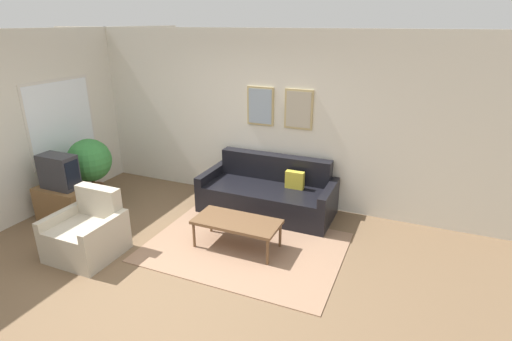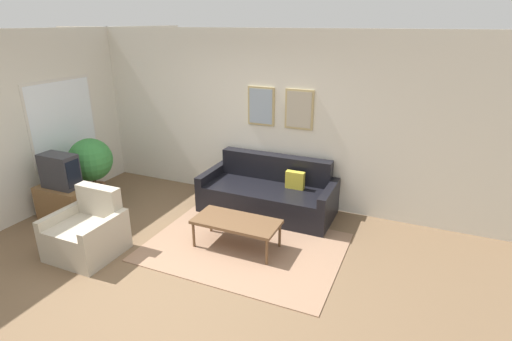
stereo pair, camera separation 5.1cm
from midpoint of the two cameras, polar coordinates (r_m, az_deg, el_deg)
The scene contains 11 objects.
ground_plane at distance 4.96m, azimuth -11.91°, elevation -14.15°, with size 16.00×16.00×0.00m, color brown.
area_rug at distance 5.34m, azimuth -1.41°, elevation -10.85°, with size 2.51×1.81×0.01m.
wall_back at distance 6.41m, azimuth 0.08°, elevation 7.61°, with size 8.00×0.09×2.70m.
wall_left_window at distance 6.75m, azimuth -29.66°, elevation 5.53°, with size 0.08×8.00×2.70m.
couch at distance 6.18m, azimuth 2.06°, elevation -3.35°, with size 2.03×0.90×0.83m.
coffee_table at distance 5.17m, azimuth -2.53°, elevation -7.47°, with size 1.11×0.53×0.39m.
tv_stand at distance 6.57m, azimuth -25.36°, elevation -4.21°, with size 0.79×0.43×0.52m.
tv at distance 6.39m, azimuth -26.03°, elevation -0.07°, with size 0.55×0.28×0.50m.
armchair at distance 5.51m, azimuth -22.68°, elevation -8.28°, with size 0.79×0.76×0.82m.
potted_plant_tall at distance 6.76m, azimuth -22.34°, elevation 1.25°, with size 0.67×0.67×1.09m.
potted_plant_by_window at distance 7.11m, azimuth -22.09°, elevation 0.54°, with size 0.53×0.53×0.87m.
Camera 2 is at (2.54, -3.23, 2.79)m, focal length 28.00 mm.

